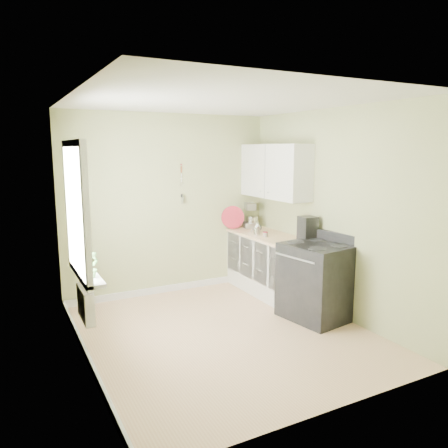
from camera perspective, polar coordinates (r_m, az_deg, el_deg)
name	(u,v)px	position (r m, az deg, el deg)	size (l,w,h in m)	color
floor	(225,334)	(5.39, 0.08, -14.20)	(3.20, 3.60, 0.02)	tan
ceiling	(225,100)	(4.95, 0.08, 15.94)	(3.20, 3.60, 0.02)	white
wall_back	(169,205)	(6.63, -7.22, 2.51)	(3.20, 0.02, 2.70)	#B5BB7F
wall_left	(79,235)	(4.49, -18.45, -1.37)	(0.02, 3.60, 2.70)	#B5BB7F
wall_right	(333,213)	(5.90, 14.05, 1.41)	(0.02, 3.60, 2.70)	#B5BB7F
base_cabinets	(270,266)	(6.68, 6.00, -5.42)	(0.60, 1.60, 0.87)	white
countertop	(270,236)	(6.57, 6.00, -1.60)	(0.64, 1.60, 0.04)	beige
upper_cabinets	(275,171)	(6.61, 6.65, 6.85)	(0.35, 1.40, 0.80)	white
window	(75,211)	(4.75, -18.85, 1.65)	(0.06, 1.14, 1.44)	white
window_sill	(86,273)	(4.90, -17.57, -6.07)	(0.18, 1.14, 0.04)	white
radiator	(86,304)	(4.94, -17.61, -9.94)	(0.12, 0.50, 0.35)	white
wall_utensils	(182,190)	(6.65, -5.55, 4.42)	(0.02, 0.14, 0.58)	beige
stove	(316,281)	(5.80, 11.92, -7.28)	(0.82, 0.90, 1.11)	black
stand_mixer	(249,215)	(7.20, 3.31, 1.12)	(0.32, 0.41, 0.45)	#B2B2B7
kettle	(257,229)	(6.52, 4.33, -0.69)	(0.17, 0.10, 0.17)	silver
coffee_maker	(308,230)	(6.06, 10.85, -0.82)	(0.23, 0.25, 0.36)	black
red_tray	(233,217)	(7.02, 1.14, 0.88)	(0.37, 0.37, 0.02)	maroon
jar	(265,234)	(6.40, 5.43, -1.35)	(0.07, 0.07, 0.08)	#B6A493
plant_a	(92,264)	(4.58, -16.90, -4.97)	(0.15, 0.11, 0.29)	#4B833C
plant_b	(84,256)	(4.98, -17.80, -3.95)	(0.15, 0.12, 0.28)	#4B833C
plant_c	(82,254)	(5.07, -18.00, -3.76)	(0.15, 0.15, 0.27)	#4B833C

